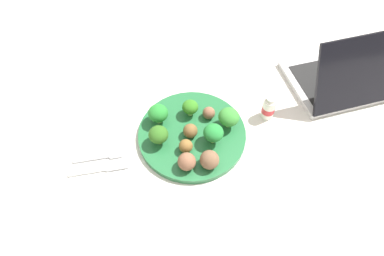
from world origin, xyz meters
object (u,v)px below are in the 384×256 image
at_px(meatball_back_left, 209,160).
at_px(meatball_mid_right, 186,146).
at_px(broccoli_floret_front_right, 229,118).
at_px(broccoli_floret_front_left, 213,133).
at_px(yogurt_bottle, 269,108).
at_px(meatball_front_left, 209,113).
at_px(meatball_near_rim, 187,162).
at_px(meatball_far_rim, 190,131).
at_px(plate, 192,134).
at_px(fork, 101,156).
at_px(broccoli_floret_back_left, 158,113).
at_px(broccoli_floret_far_rim, 190,107).
at_px(napkin, 98,164).
at_px(broccoli_floret_center, 158,135).
at_px(laptop, 351,76).
at_px(knife, 102,169).

bearing_deg(meatball_back_left, meatball_mid_right, 129.75).
xyz_separation_m(broccoli_floret_front_right, meatball_mid_right, (-0.12, -0.05, -0.02)).
relative_size(broccoli_floret_front_left, yogurt_bottle, 0.77).
bearing_deg(meatball_front_left, meatball_near_rim, -124.16).
relative_size(meatball_mid_right, meatball_back_left, 0.74).
bearing_deg(meatball_far_rim, plate, 47.86).
bearing_deg(broccoli_floret_front_right, meatball_mid_right, -159.76).
xyz_separation_m(meatball_mid_right, fork, (-0.21, 0.04, -0.03)).
distance_m(meatball_back_left, meatball_near_rim, 0.05).
bearing_deg(broccoli_floret_front_right, meatball_back_left, -128.00).
distance_m(meatball_front_left, yogurt_bottle, 0.16).
xyz_separation_m(broccoli_floret_back_left, fork, (-0.16, -0.07, -0.04)).
relative_size(broccoli_floret_front_right, meatball_front_left, 1.75).
xyz_separation_m(broccoli_floret_front_left, broccoli_floret_far_rim, (-0.04, 0.10, -0.01)).
bearing_deg(napkin, meatball_near_rim, -16.92).
height_order(meatball_far_rim, yogurt_bottle, yogurt_bottle).
distance_m(broccoli_floret_far_rim, meatball_front_left, 0.05).
bearing_deg(plate, napkin, -173.11).
xyz_separation_m(broccoli_floret_center, meatball_front_left, (0.14, 0.05, -0.02)).
xyz_separation_m(meatball_far_rim, meatball_back_left, (0.02, -0.10, 0.00)).
xyz_separation_m(broccoli_floret_front_left, broccoli_floret_front_right, (0.05, 0.04, 0.00)).
bearing_deg(laptop, yogurt_bottle, -168.82).
relative_size(plate, meatball_back_left, 5.98).
xyz_separation_m(fork, knife, (-0.00, -0.04, -0.00)).
distance_m(meatball_mid_right, fork, 0.21).
bearing_deg(meatball_mid_right, knife, -179.86).
distance_m(meatball_mid_right, yogurt_bottle, 0.25).
bearing_deg(fork, knife, -90.90).
height_order(plate, meatball_back_left, meatball_back_left).
height_order(plate, laptop, laptop).
distance_m(broccoli_floret_center, laptop, 0.57).
xyz_separation_m(broccoli_floret_center, broccoli_floret_back_left, (0.01, 0.07, -0.00)).
distance_m(broccoli_floret_back_left, fork, 0.18).
relative_size(broccoli_floret_back_left, napkin, 0.32).
bearing_deg(meatball_far_rim, broccoli_floret_front_left, -31.35).
height_order(broccoli_floret_back_left, knife, broccoli_floret_back_left).
height_order(broccoli_floret_front_left, meatball_back_left, broccoli_floret_front_left).
bearing_deg(laptop, meatball_far_rim, -170.99).
bearing_deg(laptop, meatball_mid_right, -166.92).
xyz_separation_m(broccoli_floret_back_left, meatball_back_left, (0.09, -0.16, -0.01)).
distance_m(yogurt_bottle, laptop, 0.27).
height_order(napkin, knife, knife).
height_order(broccoli_floret_center, laptop, laptop).
bearing_deg(napkin, yogurt_bottle, 5.89).
bearing_deg(laptop, napkin, -172.14).
bearing_deg(yogurt_bottle, meatball_mid_right, -164.85).
bearing_deg(plate, broccoli_floret_far_rim, 80.96).
distance_m(meatball_back_left, laptop, 0.49).
bearing_deg(plate, meatball_near_rim, -110.60).
bearing_deg(broccoli_floret_front_left, broccoli_floret_front_right, 34.90).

